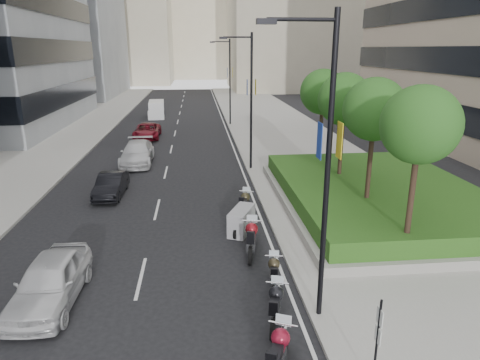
{
  "coord_description": "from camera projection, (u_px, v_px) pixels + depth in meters",
  "views": [
    {
      "loc": [
        0.72,
        -10.16,
        8.0
      ],
      "look_at": [
        2.67,
        9.24,
        2.0
      ],
      "focal_mm": 32.0,
      "sensor_mm": 36.0,
      "label": 1
    }
  ],
  "objects": [
    {
      "name": "motorcycle_3",
      "position": [
        274.0,
        273.0,
        14.89
      ],
      "size": [
        0.65,
        1.95,
        0.97
      ],
      "rotation": [
        0.0,
        0.0,
        1.4
      ],
      "color": "black",
      "rests_on": "ground"
    },
    {
      "name": "car_a",
      "position": [
        50.0,
        281.0,
        13.9
      ],
      "size": [
        1.95,
        4.57,
        1.54
      ],
      "primitive_type": "imported",
      "rotation": [
        0.0,
        0.0,
        -0.03
      ],
      "color": "silver",
      "rests_on": "ground"
    },
    {
      "name": "hedge",
      "position": [
        379.0,
        191.0,
        22.14
      ],
      "size": [
        9.4,
        13.4,
        0.8
      ],
      "primitive_type": "cube",
      "color": "#1B4A15",
      "rests_on": "planter"
    },
    {
      "name": "tree_0",
      "position": [
        420.0,
        126.0,
        14.97
      ],
      "size": [
        2.8,
        2.8,
        6.3
      ],
      "color": "#332319",
      "rests_on": "planter"
    },
    {
      "name": "lamp_post_1",
      "position": [
        249.0,
        96.0,
        27.97
      ],
      "size": [
        2.34,
        0.45,
        9.0
      ],
      "color": "black",
      "rests_on": "ground"
    },
    {
      "name": "planter",
      "position": [
        378.0,
        202.0,
        22.31
      ],
      "size": [
        10.0,
        14.0,
        0.4
      ],
      "primitive_type": "cube",
      "color": "gray",
      "rests_on": "sidewalk_right"
    },
    {
      "name": "lamp_post_0",
      "position": [
        323.0,
        160.0,
        11.81
      ],
      "size": [
        2.34,
        0.45,
        9.0
      ],
      "color": "black",
      "rests_on": "ground"
    },
    {
      "name": "lane_centre",
      "position": [
        174.0,
        137.0,
        40.33
      ],
      "size": [
        0.12,
        100.0,
        0.01
      ],
      "primitive_type": "cube",
      "color": "silver",
      "rests_on": "ground"
    },
    {
      "name": "sidewalk_left",
      "position": [
        59.0,
        139.0,
        39.3
      ],
      "size": [
        8.0,
        100.0,
        0.15
      ],
      "primitive_type": "cube",
      "color": "#9E9B93",
      "rests_on": "ground"
    },
    {
      "name": "ground",
      "position": [
        178.0,
        348.0,
        11.95
      ],
      "size": [
        160.0,
        160.0,
        0.0
      ],
      "primitive_type": "plane",
      "color": "black",
      "rests_on": "ground"
    },
    {
      "name": "tree_3",
      "position": [
        323.0,
        92.0,
        26.38
      ],
      "size": [
        2.8,
        2.8,
        6.3
      ],
      "color": "#332319",
      "rests_on": "planter"
    },
    {
      "name": "sidewalk_right",
      "position": [
        284.0,
        134.0,
        41.32
      ],
      "size": [
        10.0,
        100.0,
        0.15
      ],
      "primitive_type": "cube",
      "color": "#9E9B93",
      "rests_on": "ground"
    },
    {
      "name": "parking_sign",
      "position": [
        377.0,
        339.0,
        10.08
      ],
      "size": [
        0.06,
        0.32,
        2.5
      ],
      "color": "black",
      "rests_on": "ground"
    },
    {
      "name": "motorcycle_2",
      "position": [
        275.0,
        305.0,
        12.92
      ],
      "size": [
        0.85,
        2.12,
        1.08
      ],
      "rotation": [
        0.0,
        0.0,
        1.3
      ],
      "color": "black",
      "rests_on": "ground"
    },
    {
      "name": "tree_1",
      "position": [
        375.0,
        110.0,
        18.77
      ],
      "size": [
        2.8,
        2.8,
        6.3
      ],
      "color": "#332319",
      "rests_on": "planter"
    },
    {
      "name": "car_d",
      "position": [
        147.0,
        131.0,
        39.73
      ],
      "size": [
        2.28,
        4.94,
        1.37
      ],
      "primitive_type": "imported",
      "rotation": [
        0.0,
        0.0,
        -0.0
      ],
      "color": "maroon",
      "rests_on": "ground"
    },
    {
      "name": "building_grey_far",
      "position": [
        46.0,
        5.0,
        71.8
      ],
      "size": [
        22.0,
        26.0,
        30.0
      ],
      "primitive_type": "cube",
      "color": "gray",
      "rests_on": "ground"
    },
    {
      "name": "motorcycle_5",
      "position": [
        242.0,
        221.0,
        19.29
      ],
      "size": [
        1.44,
        2.02,
        1.14
      ],
      "rotation": [
        0.0,
        0.0,
        1.16
      ],
      "color": "black",
      "rests_on": "ground"
    },
    {
      "name": "lamp_post_2",
      "position": [
        228.0,
        78.0,
        45.09
      ],
      "size": [
        2.34,
        0.45,
        9.0
      ],
      "color": "black",
      "rests_on": "ground"
    },
    {
      "name": "car_c",
      "position": [
        137.0,
        153.0,
        30.93
      ],
      "size": [
        2.27,
        5.42,
        1.56
      ],
      "primitive_type": "imported",
      "rotation": [
        0.0,
        0.0,
        0.01
      ],
      "color": "silver",
      "rests_on": "ground"
    },
    {
      "name": "tree_2",
      "position": [
        344.0,
        100.0,
        22.58
      ],
      "size": [
        2.8,
        2.8,
        6.3
      ],
      "color": "#332319",
      "rests_on": "planter"
    },
    {
      "name": "building_cream_centre",
      "position": [
        198.0,
        8.0,
        120.67
      ],
      "size": [
        30.0,
        24.0,
        38.0
      ],
      "primitive_type": "cube",
      "color": "#B7AD93",
      "rests_on": "ground"
    },
    {
      "name": "car_b",
      "position": [
        111.0,
        185.0,
        24.12
      ],
      "size": [
        1.49,
        3.94,
        1.28
      ],
      "primitive_type": "imported",
      "rotation": [
        0.0,
        0.0,
        -0.03
      ],
      "color": "black",
      "rests_on": "ground"
    },
    {
      "name": "motorcycle_1",
      "position": [
        278.0,
        353.0,
        10.82
      ],
      "size": [
        1.11,
        2.18,
        1.16
      ],
      "rotation": [
        0.0,
        0.0,
        1.17
      ],
      "color": "black",
      "rests_on": "ground"
    },
    {
      "name": "delivery_van",
      "position": [
        157.0,
        110.0,
        51.74
      ],
      "size": [
        2.03,
        4.71,
        1.93
      ],
      "rotation": [
        0.0,
        0.0,
        0.06
      ],
      "color": "white",
      "rests_on": "ground"
    },
    {
      "name": "motorcycle_6",
      "position": [
        244.0,
        204.0,
        21.39
      ],
      "size": [
        0.91,
        2.12,
        1.09
      ],
      "rotation": [
        0.0,
        0.0,
        1.26
      ],
      "color": "black",
      "rests_on": "ground"
    },
    {
      "name": "lane_edge",
      "position": [
        229.0,
        136.0,
        40.83
      ],
      "size": [
        0.12,
        100.0,
        0.01
      ],
      "primitive_type": "cube",
      "color": "silver",
      "rests_on": "ground"
    },
    {
      "name": "building_cream_left",
      "position": [
        114.0,
        9.0,
        100.32
      ],
      "size": [
        26.0,
        24.0,
        34.0
      ],
      "primitive_type": "cube",
      "color": "#B7AD93",
      "rests_on": "ground"
    },
    {
      "name": "motorcycle_4",
      "position": [
        251.0,
        238.0,
        17.29
      ],
      "size": [
        0.81,
        2.43,
        1.22
      ],
      "rotation": [
        0.0,
        0.0,
        1.4
      ],
      "color": "black",
      "rests_on": "ground"
    }
  ]
}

